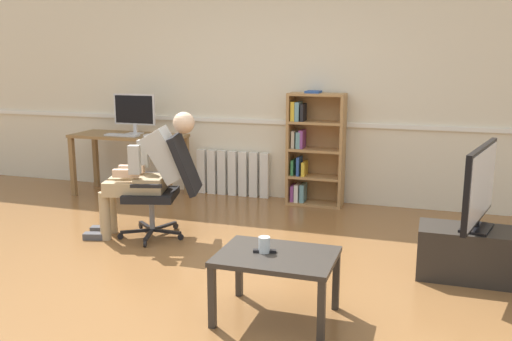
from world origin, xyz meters
TOP-DOWN VIEW (x-y plane):
  - ground_plane at (0.00, 0.00)m, footprint 18.00×18.00m
  - back_wall at (0.00, 2.65)m, footprint 12.00×0.13m
  - computer_desk at (-1.90, 2.15)m, footprint 1.38×0.56m
  - imac_monitor at (-1.85, 2.23)m, footprint 0.55×0.14m
  - keyboard at (-1.90, 2.01)m, footprint 0.42×0.12m
  - computer_mouse at (-1.57, 2.03)m, footprint 0.06×0.10m
  - bookshelf at (0.31, 2.44)m, footprint 0.64×0.29m
  - radiator at (-0.70, 2.54)m, footprint 0.93×0.08m
  - office_chair at (-0.73, 0.85)m, footprint 0.78×0.65m
  - person_seated at (-0.88, 0.80)m, footprint 1.06×0.57m
  - tv_stand at (1.97, 0.67)m, footprint 0.83×0.40m
  - tv_screen at (1.97, 0.67)m, footprint 0.28×0.95m
  - coffee_table at (0.71, -0.43)m, footprint 0.75×0.56m
  - drinking_glass at (0.62, -0.42)m, footprint 0.08×0.08m
  - spare_remote at (0.62, -0.42)m, footprint 0.15×0.07m

SIDE VIEW (x-z plane):
  - ground_plane at x=0.00m, z-range 0.00..0.00m
  - tv_stand at x=1.97m, z-range 0.00..0.40m
  - radiator at x=-0.70m, z-range 0.00..0.55m
  - coffee_table at x=0.71m, z-range 0.16..0.60m
  - spare_remote at x=0.62m, z-range 0.44..0.46m
  - drinking_glass at x=0.62m, z-range 0.44..0.55m
  - office_chair at x=-0.73m, z-range 0.04..1.02m
  - bookshelf at x=0.31m, z-range -0.01..1.29m
  - person_seated at x=-0.88m, z-range 0.05..1.24m
  - computer_desk at x=-1.90m, z-range 0.27..1.02m
  - tv_screen at x=1.97m, z-range 0.41..1.06m
  - keyboard at x=-1.90m, z-range 0.76..0.78m
  - computer_mouse at x=-1.57m, z-range 0.76..0.79m
  - imac_monitor at x=-1.85m, z-range 0.79..1.28m
  - back_wall at x=0.00m, z-range 0.00..2.70m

